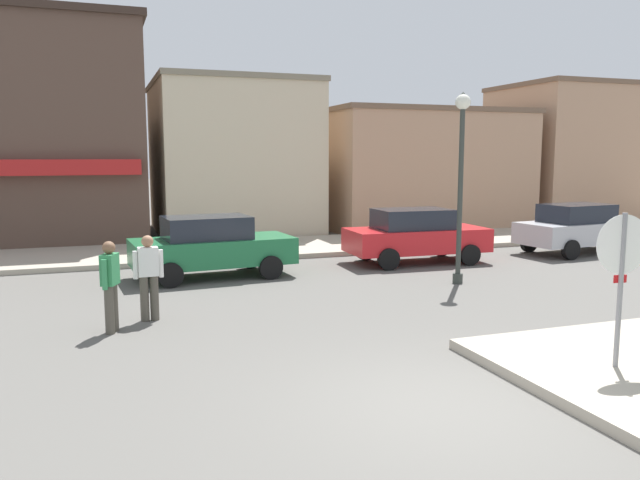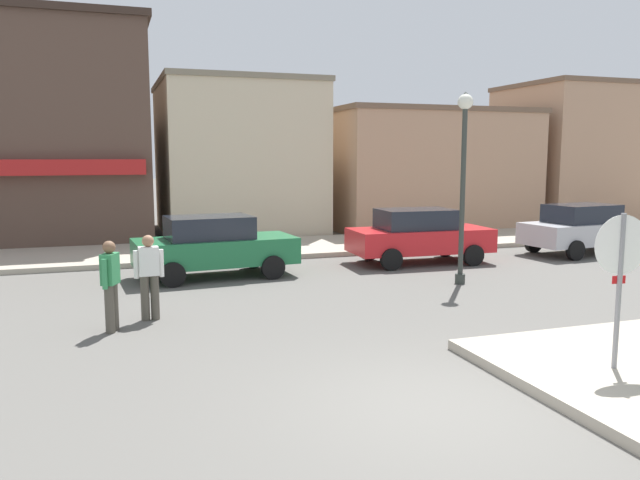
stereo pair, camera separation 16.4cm
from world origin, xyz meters
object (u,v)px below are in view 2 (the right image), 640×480
at_px(lamp_post, 464,160).
at_px(parked_car_nearest, 214,245).
at_px(parked_car_third, 583,228).
at_px(pedestrian_crossing_near, 149,275).
at_px(parked_car_second, 419,235).
at_px(pedestrian_crossing_far, 111,283).
at_px(stop_sign, 620,271).

height_order(lamp_post, parked_car_nearest, lamp_post).
distance_m(parked_car_third, pedestrian_crossing_near, 13.97).
height_order(parked_car_second, pedestrian_crossing_far, pedestrian_crossing_far).
distance_m(stop_sign, lamp_post, 6.64).
distance_m(parked_car_nearest, parked_car_second, 5.90).
bearing_deg(lamp_post, pedestrian_crossing_near, -171.68).
height_order(lamp_post, pedestrian_crossing_far, lamp_post).
bearing_deg(parked_car_third, stop_sign, -129.42).
relative_size(parked_car_second, parked_car_third, 0.98).
bearing_deg(stop_sign, parked_car_second, 78.89).
height_order(parked_car_nearest, parked_car_third, same).
xyz_separation_m(parked_car_nearest, pedestrian_crossing_near, (-1.82, -3.80, 0.06)).
height_order(stop_sign, pedestrian_crossing_near, stop_sign).
xyz_separation_m(pedestrian_crossing_near, pedestrian_crossing_far, (-0.69, -0.60, 0.00)).
distance_m(lamp_post, pedestrian_crossing_far, 8.42).
bearing_deg(pedestrian_crossing_far, stop_sign, -35.33).
bearing_deg(stop_sign, pedestrian_crossing_far, 144.67).
relative_size(stop_sign, pedestrian_crossing_near, 1.43).
bearing_deg(stop_sign, parked_car_nearest, 114.20).
distance_m(parked_car_third, pedestrian_crossing_far, 14.80).
xyz_separation_m(parked_car_second, pedestrian_crossing_far, (-8.39, -4.60, 0.06)).
distance_m(parked_car_nearest, pedestrian_crossing_far, 5.06).
relative_size(pedestrian_crossing_near, pedestrian_crossing_far, 1.00).
distance_m(lamp_post, parked_car_second, 3.66).
height_order(stop_sign, parked_car_nearest, stop_sign).
xyz_separation_m(stop_sign, pedestrian_crossing_far, (-6.57, 4.66, -0.65)).
bearing_deg(parked_car_nearest, lamp_post, -26.48).
relative_size(stop_sign, parked_car_nearest, 0.56).
xyz_separation_m(lamp_post, pedestrian_crossing_near, (-7.30, -1.07, -2.09)).
height_order(pedestrian_crossing_near, pedestrian_crossing_far, same).
relative_size(lamp_post, pedestrian_crossing_near, 2.82).
bearing_deg(parked_car_nearest, stop_sign, -65.80).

